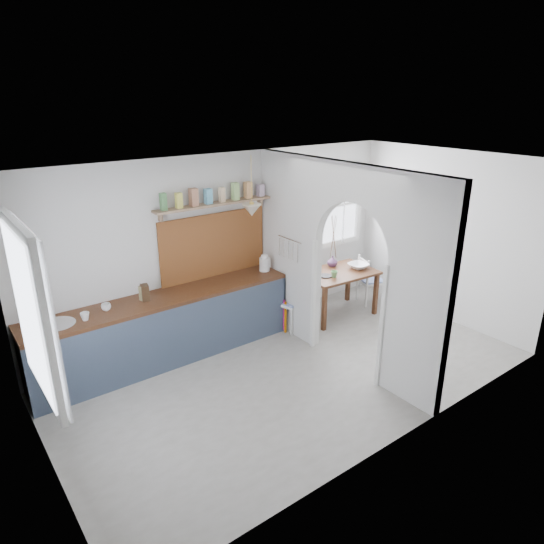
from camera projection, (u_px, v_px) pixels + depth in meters
floor at (295, 373)px, 6.17m from camera, size 5.80×3.20×0.01m
ceiling at (300, 166)px, 5.26m from camera, size 5.80×3.20×0.01m
walls at (297, 278)px, 5.71m from camera, size 5.81×3.21×2.60m
partition at (337, 253)px, 6.10m from camera, size 0.12×3.20×2.60m
kitchen_window at (29, 313)px, 3.98m from camera, size 0.10×1.16×1.50m
nook_window at (322, 208)px, 7.79m from camera, size 1.76×0.10×1.30m
counter at (166, 327)px, 6.37m from camera, size 3.50×0.60×0.90m
sink at (57, 325)px, 5.46m from camera, size 0.40×0.40×0.02m
backsplash at (214, 245)px, 6.76m from camera, size 1.65×0.03×0.90m
shelf at (215, 200)px, 6.47m from camera, size 1.75×0.20×0.21m
pendant_lamp at (252, 210)px, 6.46m from camera, size 0.26×0.26×0.16m
utensil_rail at (290, 239)px, 6.68m from camera, size 0.02×0.50×0.02m
dining_table at (337, 293)px, 7.68m from camera, size 1.21×0.85×0.73m
chair_left at (289, 300)px, 7.21m from camera, size 0.50×0.50×0.89m
chair_right at (371, 280)px, 8.11m from camera, size 0.48×0.48×0.81m
kettle at (265, 263)px, 7.05m from camera, size 0.24×0.22×0.24m
mug_a at (85, 316)px, 5.54m from camera, size 0.11×0.11×0.09m
mug_b at (106, 307)px, 5.79m from camera, size 0.14×0.14×0.09m
knife_block at (145, 293)px, 6.06m from camera, size 0.12×0.15×0.20m
jar at (143, 293)px, 6.08m from camera, size 0.14×0.14×0.18m
towel_magenta at (284, 315)px, 7.13m from camera, size 0.02×0.03×0.49m
towel_orange at (285, 317)px, 7.11m from camera, size 0.02×0.03×0.49m
bowl at (358, 266)px, 7.70m from camera, size 0.31×0.31×0.08m
table_cup at (334, 274)px, 7.31m from camera, size 0.12×0.12×0.10m
plate at (325, 276)px, 7.36m from camera, size 0.25×0.25×0.02m
vase at (332, 261)px, 7.76m from camera, size 0.21×0.21×0.17m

